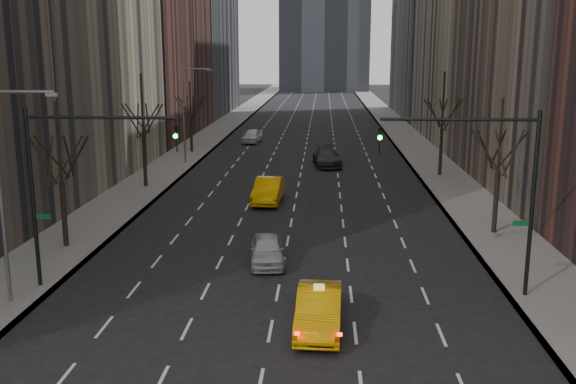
# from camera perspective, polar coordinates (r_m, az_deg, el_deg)

# --- Properties ---
(sidewalk_left) EXTENTS (4.50, 320.00, 0.15)m
(sidewalk_left) POSITION_cam_1_polar(r_m,az_deg,el_deg) (86.64, -6.32, 5.37)
(sidewalk_left) COLOR slate
(sidewalk_left) RESTS_ON ground
(sidewalk_right) EXTENTS (4.50, 320.00, 0.15)m
(sidewalk_right) POSITION_cam_1_polar(r_m,az_deg,el_deg) (86.09, 10.05, 5.21)
(sidewalk_right) COLOR slate
(sidewalk_right) RESTS_ON ground
(tree_lw_b) EXTENTS (3.36, 3.50, 7.82)m
(tree_lw_b) POSITION_cam_1_polar(r_m,az_deg,el_deg) (36.30, -19.49, 0.90)
(tree_lw_b) COLOR black
(tree_lw_b) RESTS_ON ground
(tree_lw_c) EXTENTS (3.36, 3.50, 8.74)m
(tree_lw_c) POSITION_cam_1_polar(r_m,az_deg,el_deg) (51.19, -12.72, 4.81)
(tree_lw_c) COLOR black
(tree_lw_c) RESTS_ON ground
(tree_lw_d) EXTENTS (3.36, 3.50, 7.36)m
(tree_lw_d) POSITION_cam_1_polar(r_m,az_deg,el_deg) (68.62, -8.64, 6.42)
(tree_lw_d) COLOR black
(tree_lw_d) RESTS_ON ground
(tree_rw_b) EXTENTS (3.36, 3.50, 7.82)m
(tree_rw_b) POSITION_cam_1_polar(r_m,az_deg,el_deg) (38.77, 18.15, 1.68)
(tree_rw_b) COLOR black
(tree_rw_b) RESTS_ON ground
(tree_rw_c) EXTENTS (3.36, 3.50, 8.74)m
(tree_rw_c) POSITION_cam_1_polar(r_m,az_deg,el_deg) (56.12, 13.52, 5.41)
(tree_rw_c) COLOR black
(tree_rw_c) RESTS_ON ground
(traffic_mast_left) EXTENTS (6.69, 0.39, 8.00)m
(traffic_mast_left) POSITION_cam_1_polar(r_m,az_deg,el_deg) (29.44, -18.94, 1.91)
(traffic_mast_left) COLOR black
(traffic_mast_left) RESTS_ON ground
(traffic_mast_right) EXTENTS (6.69, 0.39, 8.00)m
(traffic_mast_right) POSITION_cam_1_polar(r_m,az_deg,el_deg) (28.21, 17.83, 1.56)
(traffic_mast_right) COLOR black
(traffic_mast_right) RESTS_ON ground
(streetlight_near) EXTENTS (2.83, 0.22, 9.00)m
(streetlight_near) POSITION_cam_1_polar(r_m,az_deg,el_deg) (28.35, -23.70, 1.42)
(streetlight_near) COLOR slate
(streetlight_near) RESTS_ON ground
(streetlight_far) EXTENTS (2.83, 0.22, 9.00)m
(streetlight_far) POSITION_cam_1_polar(r_m,az_deg,el_deg) (61.37, -8.95, 7.65)
(streetlight_far) COLOR slate
(streetlight_far) RESTS_ON ground
(taxi_sedan) EXTENTS (1.85, 4.89, 1.59)m
(taxi_sedan) POSITION_cam_1_polar(r_m,az_deg,el_deg) (25.08, 2.76, -10.38)
(taxi_sedan) COLOR #DE9604
(taxi_sedan) RESTS_ON ground
(silver_sedan_ahead) EXTENTS (2.15, 4.36, 1.43)m
(silver_sedan_ahead) POSITION_cam_1_polar(r_m,az_deg,el_deg) (32.46, -1.87, -5.17)
(silver_sedan_ahead) COLOR #A2A6AA
(silver_sedan_ahead) RESTS_ON ground
(far_taxi) EXTENTS (2.08, 5.31, 1.72)m
(far_taxi) POSITION_cam_1_polar(r_m,az_deg,el_deg) (45.52, -1.76, 0.14)
(far_taxi) COLOR #FCAE05
(far_taxi) RESTS_ON ground
(far_suv_grey) EXTENTS (2.99, 6.01, 1.68)m
(far_suv_grey) POSITION_cam_1_polar(r_m,az_deg,el_deg) (60.34, 3.48, 3.13)
(far_suv_grey) COLOR #2C2C31
(far_suv_grey) RESTS_ON ground
(far_car_white) EXTENTS (2.31, 4.82, 1.59)m
(far_car_white) POSITION_cam_1_polar(r_m,az_deg,el_deg) (75.99, -3.20, 5.00)
(far_car_white) COLOR white
(far_car_white) RESTS_ON ground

